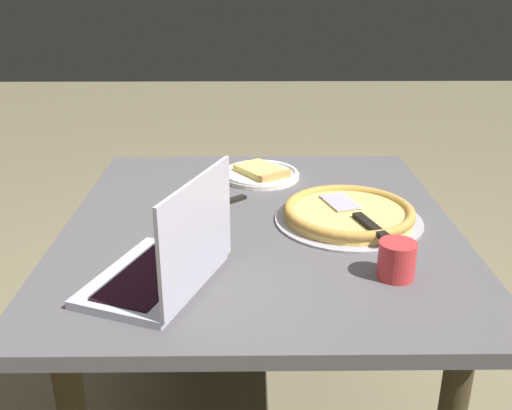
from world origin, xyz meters
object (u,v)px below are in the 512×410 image
pizza_plate (261,174)px  drink_cup (397,259)px  dining_table (260,253)px  table_knife (218,205)px  pizza_tray (349,213)px  laptop (168,262)px

pizza_plate → drink_cup: bearing=-156.6°
dining_table → pizza_plate: pizza_plate is taller
pizza_plate → table_knife: bearing=152.5°
pizza_tray → table_knife: pizza_tray is taller
pizza_plate → pizza_tray: size_ratio=0.64×
drink_cup → laptop: bearing=93.6°
drink_cup → pizza_tray: bearing=10.0°
dining_table → table_knife: size_ratio=5.72×
dining_table → pizza_tray: size_ratio=2.94×
dining_table → drink_cup: 0.43m
laptop → table_knife: 0.43m
pizza_tray → drink_cup: bearing=-170.0°
pizza_tray → table_knife: size_ratio=1.94×
table_knife → drink_cup: (-0.40, -0.39, 0.04)m
dining_table → drink_cup: (-0.29, -0.28, 0.13)m
pizza_tray → table_knife: bearing=73.4°
pizza_tray → dining_table: bearing=90.1°
laptop → drink_cup: bearing=-86.4°
laptop → dining_table: bearing=-30.6°
table_knife → dining_table: bearing=-131.9°
pizza_plate → drink_cup: size_ratio=3.01×
table_knife → drink_cup: size_ratio=2.44×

